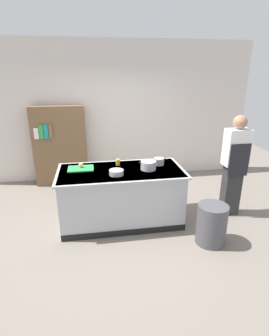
# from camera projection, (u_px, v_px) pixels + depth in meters

# --- Properties ---
(ground_plane) EXTENTS (10.00, 10.00, 0.00)m
(ground_plane) POSITION_uv_depth(u_px,v_px,m) (122.00, 220.00, 4.46)
(ground_plane) COLOR slate
(back_wall) EXTENTS (6.40, 0.12, 3.00)m
(back_wall) POSITION_uv_depth(u_px,v_px,m) (110.00, 112.00, 5.89)
(back_wall) COLOR silver
(back_wall) RESTS_ON ground_plane
(counter_island) EXTENTS (1.98, 0.98, 0.90)m
(counter_island) POSITION_uv_depth(u_px,v_px,m) (121.00, 195.00, 4.30)
(counter_island) COLOR #B7BABF
(counter_island) RESTS_ON ground_plane
(cutting_board) EXTENTS (0.40, 0.28, 0.02)m
(cutting_board) POSITION_uv_depth(u_px,v_px,m) (81.00, 169.00, 4.19)
(cutting_board) COLOR green
(cutting_board) RESTS_ON counter_island
(onion) EXTENTS (0.08, 0.08, 0.08)m
(onion) POSITION_uv_depth(u_px,v_px,m) (81.00, 165.00, 4.20)
(onion) COLOR tan
(onion) RESTS_ON cutting_board
(stock_pot) EXTENTS (0.31, 0.24, 0.14)m
(stock_pot) POSITION_uv_depth(u_px,v_px,m) (148.00, 165.00, 4.16)
(stock_pot) COLOR #B7BABF
(stock_pot) RESTS_ON counter_island
(sauce_pan) EXTENTS (0.24, 0.17, 0.11)m
(sauce_pan) POSITION_uv_depth(u_px,v_px,m) (159.00, 161.00, 4.37)
(sauce_pan) COLOR #99999E
(sauce_pan) RESTS_ON counter_island
(mixing_bowl) EXTENTS (0.22, 0.22, 0.08)m
(mixing_bowl) POSITION_uv_depth(u_px,v_px,m) (116.00, 172.00, 3.95)
(mixing_bowl) COLOR #B7BABF
(mixing_bowl) RESTS_ON counter_island
(juice_cup) EXTENTS (0.07, 0.07, 0.10)m
(juice_cup) POSITION_uv_depth(u_px,v_px,m) (118.00, 162.00, 4.36)
(juice_cup) COLOR yellow
(juice_cup) RESTS_ON counter_island
(trash_bin) EXTENTS (0.43, 0.43, 0.60)m
(trash_bin) POSITION_uv_depth(u_px,v_px,m) (211.00, 224.00, 3.79)
(trash_bin) COLOR #4C4C51
(trash_bin) RESTS_ON ground_plane
(person_chef) EXTENTS (0.38, 0.25, 1.72)m
(person_chef) POSITION_uv_depth(u_px,v_px,m) (234.00, 164.00, 4.38)
(person_chef) COLOR #2F2F2F
(person_chef) RESTS_ON ground_plane
(bookshelf) EXTENTS (1.10, 0.31, 1.70)m
(bookshelf) POSITION_uv_depth(u_px,v_px,m) (60.00, 146.00, 5.66)
(bookshelf) COLOR brown
(bookshelf) RESTS_ON ground_plane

